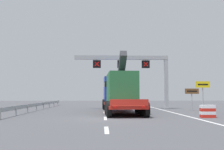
# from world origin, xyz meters

# --- Properties ---
(ground) EXTENTS (112.00, 112.00, 0.00)m
(ground) POSITION_xyz_m (0.00, 0.00, 0.00)
(ground) COLOR #4C4C51
(lane_markings) EXTENTS (0.20, 52.15, 0.01)m
(lane_markings) POSITION_xyz_m (-0.02, 18.78, 0.01)
(lane_markings) COLOR silver
(lane_markings) RESTS_ON ground
(edge_line_right) EXTENTS (0.20, 63.00, 0.01)m
(edge_line_right) POSITION_xyz_m (6.20, 12.00, 0.01)
(edge_line_right) COLOR silver
(edge_line_right) RESTS_ON ground
(overhead_lane_gantry) EXTENTS (11.16, 0.90, 6.51)m
(overhead_lane_gantry) POSITION_xyz_m (3.42, 12.70, 5.00)
(overhead_lane_gantry) COLOR #9EA0A5
(overhead_lane_gantry) RESTS_ON ground
(heavy_haul_truck_red) EXTENTS (3.39, 14.13, 5.30)m
(heavy_haul_truck_red) POSITION_xyz_m (1.37, 8.13, 1.99)
(heavy_haul_truck_red) COLOR red
(heavy_haul_truck_red) RESTS_ON ground
(exit_sign_yellow) EXTENTS (1.31, 0.15, 2.87)m
(exit_sign_yellow) POSITION_xyz_m (9.00, 5.95, 2.14)
(exit_sign_yellow) COLOR #9EA0A5
(exit_sign_yellow) RESTS_ON ground
(tourist_info_sign_brown) EXTENTS (1.42, 0.15, 2.26)m
(tourist_info_sign_brown) POSITION_xyz_m (8.90, 8.73, 1.72)
(tourist_info_sign_brown) COLOR #9EA0A5
(tourist_info_sign_brown) RESTS_ON ground
(crash_barrier_striped) EXTENTS (1.00, 0.50, 0.90)m
(crash_barrier_striped) POSITION_xyz_m (7.27, 0.50, 0.45)
(crash_barrier_striped) COLOR red
(crash_barrier_striped) RESTS_ON ground
(guardrail_left) EXTENTS (0.13, 26.24, 0.76)m
(guardrail_left) POSITION_xyz_m (-7.05, 11.12, 0.56)
(guardrail_left) COLOR #999EA3
(guardrail_left) RESTS_ON ground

